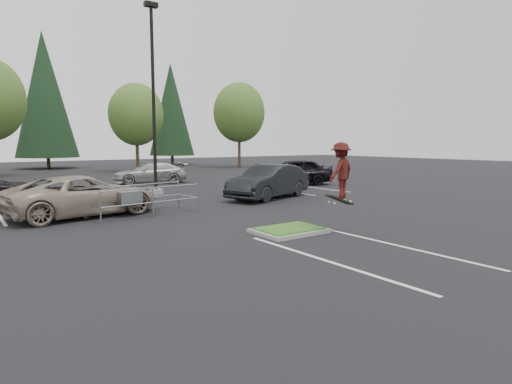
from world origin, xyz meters
TOP-DOWN VIEW (x-y plane):
  - ground at (0.00, 0.00)m, footprint 120.00×120.00m
  - grass_median at (0.00, 0.00)m, footprint 2.20×1.60m
  - stall_lines at (-1.35, 6.02)m, footprint 22.62×17.60m
  - light_pole at (0.50, 12.00)m, footprint 0.70×0.60m
  - decid_c at (5.99, 29.83)m, footprint 5.12×5.12m
  - decid_d at (17.99, 30.33)m, footprint 5.76×5.76m
  - conif_b at (0.00, 40.50)m, footprint 6.38×6.38m
  - conif_c at (14.00, 39.50)m, footprint 5.50×5.50m
  - cart_corral at (-2.97, 5.86)m, footprint 4.29×1.98m
  - skateboarder at (1.20, -1.00)m, footprint 1.26×0.93m
  - car_l_tan at (-4.50, 7.00)m, footprint 5.99×3.42m
  - car_r_charc at (4.50, 7.00)m, footprint 5.50×3.43m
  - car_r_black at (10.00, 11.50)m, footprint 5.62×3.89m
  - car_far_silver at (2.65, 18.10)m, footprint 5.29×2.92m

SIDE VIEW (x-z plane):
  - ground at x=0.00m, z-range 0.00..0.00m
  - stall_lines at x=-1.35m, z-range 0.00..0.01m
  - grass_median at x=0.00m, z-range 0.00..0.16m
  - car_far_silver at x=2.65m, z-range 0.00..1.45m
  - cart_corral at x=-2.97m, z-range 0.15..1.33m
  - car_l_tan at x=-4.50m, z-range 0.00..1.57m
  - car_r_charc at x=4.50m, z-range 0.00..1.71m
  - car_r_black at x=10.00m, z-range 0.00..1.78m
  - skateboarder at x=1.20m, z-range 0.97..2.96m
  - light_pole at x=0.50m, z-range -0.50..9.62m
  - decid_c at x=5.99m, z-range 1.06..9.45m
  - decid_d at x=17.99m, z-range 1.20..10.63m
  - conif_c at x=14.00m, z-range 0.60..13.10m
  - conif_b at x=0.00m, z-range 0.60..15.10m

